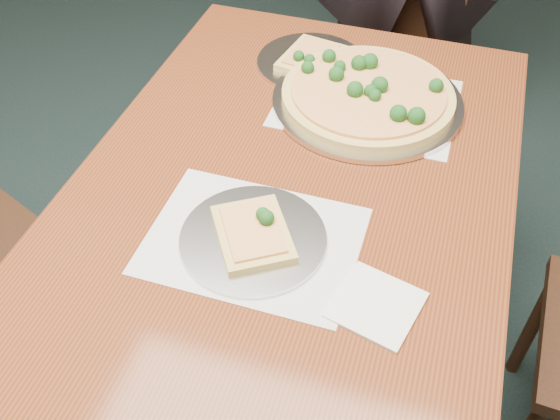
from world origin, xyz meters
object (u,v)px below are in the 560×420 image
(pizza_pan, at_px, (368,95))
(slice_plate_near, at_px, (253,236))
(chair_far, at_px, (391,38))
(slice_plate_far, at_px, (311,60))
(dining_table, at_px, (280,241))

(pizza_pan, relative_size, slice_plate_near, 1.62)
(chair_far, relative_size, slice_plate_far, 3.25)
(chair_far, distance_m, slice_plate_far, 0.66)
(pizza_pan, height_order, slice_plate_far, pizza_pan)
(dining_table, height_order, chair_far, chair_far)
(chair_far, bearing_deg, dining_table, -82.40)
(slice_plate_far, bearing_deg, dining_table, -80.82)
(dining_table, bearing_deg, slice_plate_near, -104.07)
(pizza_pan, xyz_separation_m, slice_plate_far, (-0.18, 0.12, -0.01))
(pizza_pan, xyz_separation_m, slice_plate_near, (-0.11, -0.50, -0.01))
(dining_table, xyz_separation_m, slice_plate_far, (-0.09, 0.53, 0.10))
(chair_far, distance_m, slice_plate_near, 1.25)
(dining_table, bearing_deg, pizza_pan, 77.50)
(chair_far, distance_m, pizza_pan, 0.77)
(chair_far, xyz_separation_m, slice_plate_near, (-0.07, -1.22, 0.25))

